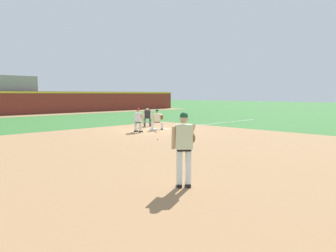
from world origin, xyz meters
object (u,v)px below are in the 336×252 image
object	(u,v)px
first_base_bag	(154,129)
umpire	(147,115)
baserunner	(138,119)
baseball	(158,139)
pitcher	(184,145)
first_baseman	(158,119)

from	to	relation	value
first_base_bag	umpire	world-z (taller)	umpire
baserunner	umpire	xyz separation A→B (m)	(2.69, 2.17, 0.00)
first_base_bag	baserunner	world-z (taller)	baserunner
baseball	pitcher	size ratio (longest dim) A/B	0.04
first_base_bag	baseball	world-z (taller)	first_base_bag
pitcher	baserunner	distance (m)	11.92
first_base_bag	first_baseman	size ratio (longest dim) A/B	0.28
baserunner	first_base_bag	bearing A→B (deg)	4.84
first_base_bag	first_baseman	xyz separation A→B (m)	(0.25, -0.09, 0.69)
baseball	baserunner	bearing A→B (deg)	65.91
pitcher	baserunner	xyz separation A→B (m)	(6.80, 9.79, -0.27)
pitcher	baserunner	bearing A→B (deg)	55.22
umpire	pitcher	bearing A→B (deg)	-128.42
first_baseman	umpire	xyz separation A→B (m)	(1.05, 2.14, 0.06)
first_base_bag	baserunner	distance (m)	1.58
baseball	umpire	world-z (taller)	umpire
pitcher	baserunner	world-z (taller)	pitcher
first_base_bag	first_baseman	world-z (taller)	first_baseman
baseball	umpire	bearing A→B (deg)	52.58
pitcher	first_baseman	distance (m)	12.95
first_base_bag	umpire	bearing A→B (deg)	57.65
baseball	baserunner	size ratio (longest dim) A/B	0.05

